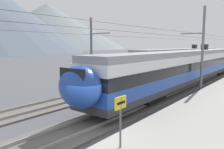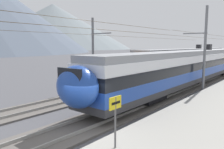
# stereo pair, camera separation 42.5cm
# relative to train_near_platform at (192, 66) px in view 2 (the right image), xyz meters

# --- Properties ---
(ground_plane) EXTENTS (400.00, 400.00, 0.00)m
(ground_plane) POSITION_rel_train_near_platform_xyz_m (-16.76, -1.31, -2.23)
(ground_plane) COLOR #4C4C51
(track_near) EXTENTS (120.00, 3.00, 0.28)m
(track_near) POSITION_rel_train_near_platform_xyz_m (-16.76, -0.00, -2.16)
(track_near) COLOR #5B5651
(track_near) RESTS_ON ground
(track_far) EXTENTS (120.00, 3.00, 0.28)m
(track_far) POSITION_rel_train_near_platform_xyz_m (-16.76, 5.10, -2.16)
(track_far) COLOR #5B5651
(track_far) RESTS_ON ground
(train_near_platform) EXTENTS (34.36, 2.87, 4.27)m
(train_near_platform) POSITION_rel_train_near_platform_xyz_m (0.00, 0.00, 0.00)
(train_near_platform) COLOR #2D2D30
(train_near_platform) RESTS_ON track_near
(train_far_track) EXTENTS (32.29, 2.97, 4.27)m
(train_far_track) POSITION_rel_train_near_platform_xyz_m (12.24, 5.10, -0.00)
(train_far_track) COLOR #2D2D30
(train_far_track) RESTS_ON track_far
(catenary_mast_mid) EXTENTS (46.69, 2.30, 8.03)m
(catenary_mast_mid) POSITION_rel_train_near_platform_xyz_m (-2.30, -1.85, 1.92)
(catenary_mast_mid) COLOR slate
(catenary_mast_mid) RESTS_ON ground
(catenary_mast_far_side) EXTENTS (46.69, 2.54, 7.15)m
(catenary_mast_far_side) POSITION_rel_train_near_platform_xyz_m (-7.75, 7.14, 1.55)
(catenary_mast_far_side) COLOR slate
(catenary_mast_far_side) RESTS_ON ground
(platform_sign) EXTENTS (0.70, 0.08, 2.10)m
(platform_sign) POSITION_rel_train_near_platform_xyz_m (-17.35, -3.28, -0.36)
(platform_sign) COLOR #59595B
(platform_sign) RESTS_ON platform_slab
(mountain_right_ridge) EXTENTS (182.79, 182.79, 52.30)m
(mountain_right_ridge) POSITION_rel_train_near_platform_xyz_m (136.94, 214.17, 23.92)
(mountain_right_ridge) COLOR slate
(mountain_right_ridge) RESTS_ON ground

